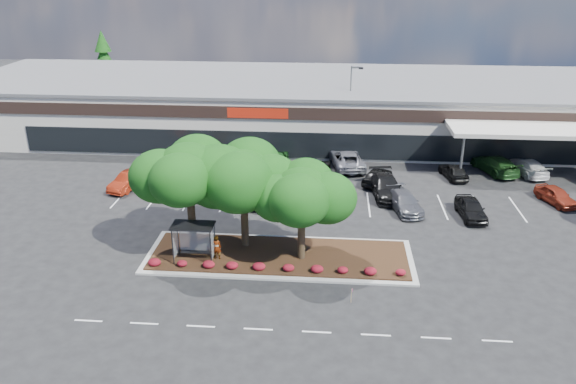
# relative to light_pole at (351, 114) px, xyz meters

# --- Properties ---
(ground) EXTENTS (160.00, 160.00, 0.00)m
(ground) POSITION_rel_light_pole_xyz_m (-3.17, -28.05, -3.86)
(ground) COLOR black
(ground) RESTS_ON ground
(retail_store) EXTENTS (80.40, 25.20, 6.25)m
(retail_store) POSITION_rel_light_pole_xyz_m (-3.10, 5.86, -0.71)
(retail_store) COLOR beige
(retail_store) RESTS_ON ground
(landscape_island) EXTENTS (18.00, 6.00, 0.26)m
(landscape_island) POSITION_rel_light_pole_xyz_m (-5.17, -24.05, -3.74)
(landscape_island) COLOR #A2A19C
(landscape_island) RESTS_ON ground
(lane_markings) EXTENTS (33.12, 20.06, 0.01)m
(lane_markings) POSITION_rel_light_pole_xyz_m (-3.31, -17.62, -3.86)
(lane_markings) COLOR silver
(lane_markings) RESTS_ON ground
(shrub_row) EXTENTS (17.00, 0.80, 0.50)m
(shrub_row) POSITION_rel_light_pole_xyz_m (-5.17, -26.15, -3.35)
(shrub_row) COLOR maroon
(shrub_row) RESTS_ON landscape_island
(bus_shelter) EXTENTS (2.75, 1.55, 2.59)m
(bus_shelter) POSITION_rel_light_pole_xyz_m (-10.67, -25.10, -1.56)
(bus_shelter) COLOR black
(bus_shelter) RESTS_ON landscape_island
(island_tree_west) EXTENTS (7.20, 7.20, 7.89)m
(island_tree_west) POSITION_rel_light_pole_xyz_m (-11.17, -23.55, 0.34)
(island_tree_west) COLOR #0C360C
(island_tree_west) RESTS_ON landscape_island
(island_tree_mid) EXTENTS (6.60, 6.60, 7.32)m
(island_tree_mid) POSITION_rel_light_pole_xyz_m (-7.67, -22.85, 0.06)
(island_tree_mid) COLOR #0C360C
(island_tree_mid) RESTS_ON landscape_island
(island_tree_east) EXTENTS (5.80, 5.80, 6.50)m
(island_tree_east) POSITION_rel_light_pole_xyz_m (-3.67, -24.35, -0.35)
(island_tree_east) COLOR #0C360C
(island_tree_east) RESTS_ON landscape_island
(conifer_north_west) EXTENTS (4.40, 4.40, 10.00)m
(conifer_north_west) POSITION_rel_light_pole_xyz_m (-33.17, 17.95, 1.14)
(conifer_north_west) COLOR #0C360C
(conifer_north_west) RESTS_ON ground
(person_waiting) EXTENTS (0.61, 0.40, 1.67)m
(person_waiting) POSITION_rel_light_pole_xyz_m (-9.25, -24.93, -2.77)
(person_waiting) COLOR #594C47
(person_waiting) RESTS_ON landscape_island
(light_pole) EXTENTS (1.38, 0.87, 8.78)m
(light_pole) POSITION_rel_light_pole_xyz_m (0.00, 0.00, 0.00)
(light_pole) COLOR #A2A19C
(light_pole) RESTS_ON ground
(survey_stake) EXTENTS (0.07, 0.14, 0.95)m
(survey_stake) POSITION_rel_light_pole_xyz_m (-0.42, -29.05, -3.25)
(survey_stake) COLOR tan
(survey_stake) RESTS_ON ground
(car_0) EXTENTS (2.80, 4.72, 1.47)m
(car_0) POSITION_rel_light_pole_xyz_m (-19.53, -12.76, -3.13)
(car_0) COLOR maroon
(car_0) RESTS_ON ground
(car_1) EXTENTS (1.95, 4.53, 1.53)m
(car_1) POSITION_rel_light_pole_xyz_m (-12.66, -13.48, -3.10)
(car_1) COLOR brown
(car_1) RESTS_ON ground
(car_2) EXTENTS (2.53, 5.13, 1.68)m
(car_2) POSITION_rel_light_pole_xyz_m (-7.19, -12.55, -3.02)
(car_2) COLOR navy
(car_2) RESTS_ON ground
(car_3) EXTENTS (4.00, 5.58, 1.41)m
(car_3) POSITION_rel_light_pole_xyz_m (-7.05, -14.78, -3.16)
(car_3) COLOR #4C4D53
(car_3) RESTS_ON ground
(car_4) EXTENTS (3.53, 5.52, 1.49)m
(car_4) POSITION_rel_light_pole_xyz_m (-3.16, -13.23, -3.12)
(car_4) COLOR navy
(car_4) RESTS_ON ground
(car_5) EXTENTS (3.08, 6.07, 1.69)m
(car_5) POSITION_rel_light_pole_xyz_m (2.86, -12.57, -3.02)
(car_5) COLOR black
(car_5) RESTS_ON ground
(car_6) EXTENTS (3.09, 5.24, 1.42)m
(car_6) POSITION_rel_light_pole_xyz_m (4.12, -15.42, -3.15)
(car_6) COLOR #53545A
(car_6) RESTS_ON ground
(car_7) EXTENTS (2.10, 4.51, 1.50)m
(car_7) POSITION_rel_light_pole_xyz_m (9.15, -16.37, -3.11)
(car_7) COLOR black
(car_7) RESTS_ON ground
(car_8) EXTENTS (2.91, 4.37, 1.38)m
(car_8) POSITION_rel_light_pole_xyz_m (16.76, -13.05, -3.17)
(car_8) COLOR maroon
(car_8) RESTS_ON ground
(car_9) EXTENTS (2.24, 4.89, 1.55)m
(car_9) POSITION_rel_light_pole_xyz_m (-11.93, -6.03, -3.08)
(car_9) COLOR slate
(car_9) RESTS_ON ground
(car_10) EXTENTS (3.92, 5.37, 1.45)m
(car_10) POSITION_rel_light_pole_xyz_m (-13.35, -8.13, -3.14)
(car_10) COLOR brown
(car_10) RESTS_ON ground
(car_11) EXTENTS (2.83, 5.26, 1.40)m
(car_11) POSITION_rel_light_pole_xyz_m (-7.14, -5.86, -3.16)
(car_11) COLOR #1B4B1C
(car_11) RESTS_ON ground
(car_12) EXTENTS (3.92, 5.79, 1.47)m
(car_12) POSITION_rel_light_pole_xyz_m (-3.64, -8.35, -3.13)
(car_12) COLOR black
(car_12) RESTS_ON ground
(car_13) EXTENTS (3.82, 6.55, 1.71)m
(car_13) POSITION_rel_light_pole_xyz_m (-0.35, -5.88, -3.01)
(car_13) COLOR slate
(car_13) RESTS_ON ground
(car_14) EXTENTS (3.34, 4.57, 1.45)m
(car_14) POSITION_rel_light_pole_xyz_m (2.32, -9.84, -3.14)
(car_14) COLOR black
(car_14) RESTS_ON ground
(car_15) EXTENTS (2.44, 4.25, 1.36)m
(car_15) POSITION_rel_light_pole_xyz_m (9.40, -7.85, -3.18)
(car_15) COLOR black
(car_15) RESTS_ON ground
(car_16) EXTENTS (4.09, 6.08, 1.64)m
(car_16) POSITION_rel_light_pole_xyz_m (13.56, -6.03, -3.04)
(car_16) COLOR #1E481C
(car_16) RESTS_ON ground
(car_17) EXTENTS (3.25, 5.40, 1.47)m
(car_17) POSITION_rel_light_pole_xyz_m (16.50, -6.28, -3.13)
(car_17) COLOR white
(car_17) RESTS_ON ground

